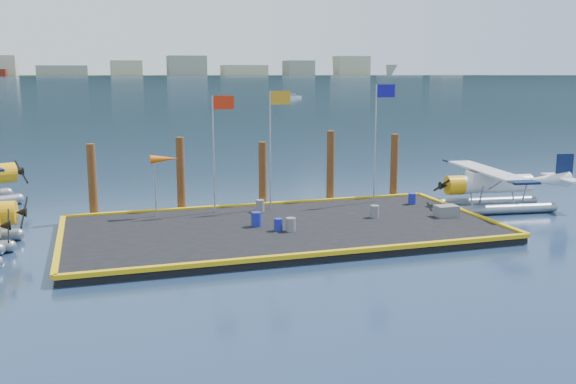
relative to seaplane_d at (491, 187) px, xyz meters
name	(u,v)px	position (x,y,z in m)	size (l,w,h in m)	color
ground	(282,234)	(-12.53, -1.53, -1.34)	(4000.00, 4000.00, 0.00)	#172547
dock	(282,230)	(-12.53, -1.53, -1.14)	(20.00, 10.00, 0.40)	black
dock_bumpers	(282,224)	(-12.53, -1.53, -0.85)	(20.25, 10.25, 0.18)	#CC9E0C
far_backdrop	(183,69)	(227.38, 1735.99, 8.11)	(3050.00, 2050.00, 810.00)	black
seaplane_d	(491,187)	(0.00, 0.00, 0.00)	(7.88, 8.69, 3.07)	gray
drum_0	(256,219)	(-13.73, -1.31, -0.60)	(0.49, 0.49, 0.69)	navy
drum_1	(278,225)	(-12.97, -2.42, -0.65)	(0.41, 0.41, 0.57)	navy
drum_2	(375,211)	(-7.60, -1.25, -0.63)	(0.43, 0.43, 0.61)	slate
drum_3	(291,225)	(-12.45, -2.69, -0.62)	(0.45, 0.45, 0.63)	slate
drum_4	(412,199)	(-4.25, 1.13, -0.64)	(0.43, 0.43, 0.60)	navy
drum_5	(260,206)	(-12.76, 1.69, -0.62)	(0.45, 0.45, 0.64)	slate
crate	(446,211)	(-4.05, -2.11, -0.66)	(1.12, 0.75, 0.56)	slate
flagpole_red	(217,135)	(-14.82, 2.27, 3.06)	(1.14, 0.08, 6.00)	#929199
flagpole_yellow	(274,131)	(-11.82, 2.27, 3.17)	(1.14, 0.08, 6.20)	#929199
flagpole_blue	(379,125)	(-5.83, 2.27, 3.35)	(1.14, 0.08, 6.50)	#929199
windsock	(164,160)	(-17.55, 2.27, 1.89)	(1.40, 0.44, 3.12)	#929199
piling_0	(92,183)	(-21.03, 3.87, 0.66)	(0.44, 0.44, 4.00)	#472814
piling_1	(181,177)	(-16.53, 3.87, 0.76)	(0.44, 0.44, 4.20)	#472814
piling_2	(263,176)	(-12.03, 3.87, 0.56)	(0.44, 0.44, 3.80)	#472814
piling_3	(330,169)	(-8.03, 3.87, 0.81)	(0.44, 0.44, 4.30)	#472814
piling_4	(394,168)	(-4.03, 3.87, 0.66)	(0.44, 0.44, 4.00)	#472814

